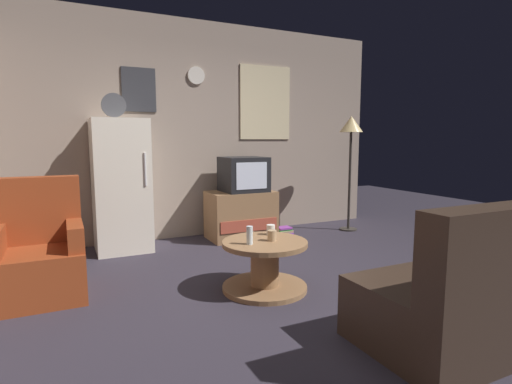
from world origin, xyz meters
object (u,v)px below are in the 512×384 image
Objects in this scene: crt_tv at (244,174)px; standing_lamp at (351,133)px; tv_stand at (241,215)px; coffee_table at (265,265)px; mug_ceramic_white at (271,230)px; book_stack at (284,231)px; armchair at (38,256)px; couch at (492,291)px; wine_glass at (250,235)px; mug_ceramic_tan at (272,236)px; fridge at (121,185)px.

standing_lamp is (1.52, -0.23, 0.53)m from crt_tv.
coffee_table is at bearing -107.32° from tv_stand.
book_stack is (0.96, 1.45, -0.41)m from mug_ceramic_white.
standing_lamp is 1.66× the size of armchair.
standing_lamp is 3.31m from couch.
standing_lamp is 2.89m from wine_glass.
couch reaches higher than wine_glass.
couch is at bearing -57.47° from mug_ceramic_tan.
tv_stand is 0.53× the size of standing_lamp.
standing_lamp reaches higher than couch.
crt_tv is 1.62m from standing_lamp.
mug_ceramic_white is 0.42× the size of book_stack.
mug_ceramic_tan is 1.62m from couch.
book_stack is (1.11, 1.63, -0.16)m from coffee_table.
mug_ceramic_white is at bearing -57.31° from fridge.
standing_lamp reaches higher than tv_stand.
wine_glass reaches higher than coffee_table.
wine_glass is at bearing -24.67° from armchair.
wine_glass is (-0.71, -1.81, 0.19)m from tv_stand.
coffee_table is at bearing -108.47° from crt_tv.
mug_ceramic_tan is (-0.53, -1.78, -0.36)m from crt_tv.
tv_stand is at bearing 171.55° from standing_lamp.
mug_ceramic_tan is at bearing 5.58° from wine_glass.
fridge is 2.12m from coffee_table.
fridge is 2.11× the size of tv_stand.
tv_stand is 0.87× the size of armchair.
fridge is at bearing 111.79° from wine_glass.
wine_glass is at bearing -174.42° from mug_ceramic_tan.
crt_tv is 0.32× the size of couch.
mug_ceramic_white is at bearing 50.10° from coffee_table.
wine_glass is 2.15m from book_stack.
crt_tv is 1.68m from mug_ceramic_white.
couch reaches higher than coffee_table.
wine_glass is (-0.75, -1.80, -0.33)m from crt_tv.
book_stack is (2.02, -0.20, -0.70)m from fridge.
mug_ceramic_tan is 2.00m from book_stack.
crt_tv is 6.00× the size of mug_ceramic_white.
mug_ceramic_white is (-1.95, -1.35, -0.89)m from standing_lamp.
crt_tv is 1.90m from mug_ceramic_tan.
armchair reaches higher than wine_glass.
book_stack is at bearing -13.52° from tv_stand.
armchair is at bearing -154.31° from tv_stand.
mug_ceramic_tan is at bearing -18.04° from coffee_table.
couch is (1.83, -3.21, -0.44)m from fridge.
crt_tv reaches higher than mug_ceramic_tan.
crt_tv is 3.60× the size of wine_glass.
standing_lamp is 10.60× the size of wine_glass.
mug_ceramic_white is (0.15, 0.18, 0.26)m from coffee_table.
armchair is (-1.56, 0.72, -0.16)m from wine_glass.
mug_ceramic_white is 0.05× the size of couch.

